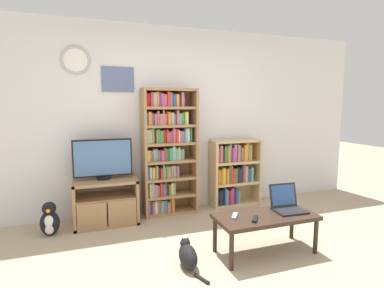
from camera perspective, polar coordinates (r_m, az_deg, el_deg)
ground_plane at (r=2.84m, az=6.84°, el=-24.80°), size 18.00×18.00×0.00m
wall_back at (r=4.31m, az=-4.88°, el=4.63°), size 6.33×0.09×2.60m
tv_stand at (r=4.06m, az=-16.04°, el=-10.43°), size 0.79×0.48×0.57m
television at (r=3.96m, az=-16.62°, el=-2.75°), size 0.73×0.18×0.51m
bookshelf_tall at (r=4.16m, az=-4.88°, el=-1.13°), size 0.75×0.32×1.74m
bookshelf_short at (r=4.60m, az=7.72°, el=-5.29°), size 0.76×0.28×1.00m
coffee_table at (r=3.24m, az=13.82°, el=-13.74°), size 1.04×0.46×0.40m
laptop at (r=3.41m, az=17.61°, el=-10.82°), size 0.33×0.31×0.27m
remote_near_laptop at (r=3.11m, az=8.13°, el=-13.41°), size 0.13×0.16×0.02m
remote_far_from_laptop at (r=3.06m, az=11.91°, el=-13.81°), size 0.13×0.15×0.02m
cat at (r=3.00m, az=-0.84°, el=-20.42°), size 0.17×0.49×0.26m
penguin_figurine at (r=3.96m, az=-25.49°, el=-12.98°), size 0.22×0.19×0.40m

